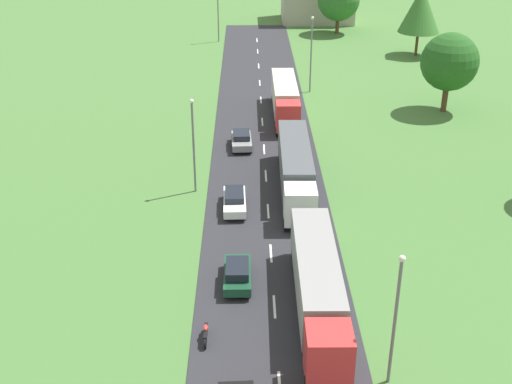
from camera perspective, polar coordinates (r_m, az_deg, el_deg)
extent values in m
cube|color=#2B2B30|center=(49.83, 1.17, -3.57)|extent=(10.00, 140.00, 0.06)
cube|color=white|center=(42.14, 1.59, -9.81)|extent=(0.16, 2.40, 0.01)
cube|color=white|center=(47.35, 1.29, -5.28)|extent=(0.16, 2.40, 0.01)
cube|color=white|center=(52.83, 1.05, -1.65)|extent=(0.16, 2.40, 0.01)
cube|color=white|center=(58.74, 0.85, 1.41)|extent=(0.16, 2.40, 0.01)
cube|color=white|center=(64.24, 0.70, 3.70)|extent=(0.16, 2.40, 0.01)
cube|color=white|center=(71.22, 0.55, 6.05)|extent=(0.16, 2.40, 0.01)
cube|color=white|center=(77.98, 0.42, 7.91)|extent=(0.16, 2.40, 0.01)
cube|color=white|center=(84.33, 0.32, 9.37)|extent=(0.16, 2.40, 0.01)
cube|color=white|center=(91.63, 0.23, 10.78)|extent=(0.16, 2.40, 0.01)
cube|color=white|center=(99.01, 0.15, 11.99)|extent=(0.16, 2.40, 0.01)
cube|color=white|center=(105.55, 0.08, 12.91)|extent=(0.16, 2.40, 0.01)
cube|color=red|center=(35.74, 6.24, -13.71)|extent=(2.46, 2.45, 2.97)
cube|color=black|center=(34.52, 6.49, -14.27)|extent=(2.10, 0.12, 1.31)
cube|color=gray|center=(41.49, 5.19, -6.88)|extent=(2.60, 11.67, 2.80)
cube|color=black|center=(42.39, 5.10, -8.68)|extent=(0.99, 11.07, 0.24)
cylinder|color=black|center=(45.43, 6.04, -6.22)|extent=(0.36, 1.00, 1.00)
cylinder|color=black|center=(45.25, 3.38, -6.25)|extent=(0.36, 1.00, 1.00)
cylinder|color=black|center=(46.60, 5.87, -5.29)|extent=(0.36, 1.00, 1.00)
cylinder|color=black|center=(46.43, 3.28, -5.31)|extent=(0.36, 1.00, 1.00)
cube|color=white|center=(49.96, 3.81, -1.06)|extent=(2.47, 2.50, 2.72)
cube|color=black|center=(48.70, 3.91, -1.19)|extent=(2.10, 0.13, 1.20)
cube|color=#4C5156|center=(56.59, 3.37, 2.78)|extent=(2.67, 11.93, 2.78)
cube|color=black|center=(57.25, 3.33, 1.32)|extent=(1.06, 11.31, 0.24)
cylinder|color=black|center=(50.15, 5.01, -2.76)|extent=(0.36, 1.00, 1.00)
cylinder|color=black|center=(50.01, 2.61, -2.77)|extent=(0.36, 1.00, 1.00)
cylinder|color=black|center=(60.60, 4.14, 2.68)|extent=(0.36, 1.00, 1.00)
cylinder|color=black|center=(60.48, 2.15, 2.68)|extent=(0.36, 1.00, 1.00)
cylinder|color=black|center=(61.90, 4.05, 3.21)|extent=(0.36, 1.00, 1.00)
cylinder|color=black|center=(61.79, 2.11, 3.22)|extent=(0.36, 1.00, 1.00)
cube|color=red|center=(67.27, 2.76, 6.52)|extent=(2.44, 2.24, 2.87)
cube|color=black|center=(66.10, 2.83, 6.62)|extent=(2.10, 0.10, 1.26)
cube|color=beige|center=(73.35, 2.47, 8.46)|extent=(2.50, 10.13, 2.79)
cube|color=black|center=(73.86, 2.45, 7.29)|extent=(0.90, 9.62, 0.24)
cylinder|color=black|center=(67.33, 3.66, 5.21)|extent=(0.35, 1.00, 1.00)
cylinder|color=black|center=(67.20, 1.87, 5.20)|extent=(0.35, 1.00, 1.00)
cylinder|color=black|center=(76.82, 3.11, 7.97)|extent=(0.35, 1.00, 1.00)
cylinder|color=black|center=(76.71, 1.53, 7.97)|extent=(0.35, 1.00, 1.00)
cylinder|color=black|center=(77.97, 3.05, 8.25)|extent=(0.35, 1.00, 1.00)
cylinder|color=black|center=(77.86, 1.50, 8.25)|extent=(0.35, 1.00, 1.00)
cube|color=#19472D|center=(43.90, -1.61, -7.14)|extent=(1.78, 4.20, 0.62)
cube|color=black|center=(43.39, -1.62, -6.62)|extent=(1.49, 2.35, 0.60)
cylinder|color=black|center=(45.28, -2.59, -6.47)|extent=(0.22, 0.64, 0.64)
cylinder|color=black|center=(45.26, -0.58, -6.46)|extent=(0.22, 0.64, 0.64)
cylinder|color=black|center=(42.92, -2.68, -8.55)|extent=(0.22, 0.64, 0.64)
cylinder|color=black|center=(42.90, -0.55, -8.54)|extent=(0.22, 0.64, 0.64)
cube|color=white|center=(52.84, -1.85, -0.87)|extent=(1.86, 4.61, 0.65)
cube|color=black|center=(52.78, -1.86, -0.21)|extent=(1.53, 2.60, 0.49)
cylinder|color=black|center=(51.62, -0.97, -1.97)|extent=(0.24, 0.65, 0.64)
cylinder|color=black|center=(51.62, -2.69, -2.00)|extent=(0.24, 0.65, 0.64)
cylinder|color=black|center=(54.37, -1.04, -0.40)|extent=(0.24, 0.65, 0.64)
cylinder|color=black|center=(54.37, -2.68, -0.43)|extent=(0.24, 0.65, 0.64)
cube|color=gray|center=(64.45, -1.25, 4.38)|extent=(2.05, 4.17, 0.64)
cube|color=black|center=(64.43, -1.26, 4.93)|extent=(1.67, 2.36, 0.52)
cylinder|color=black|center=(63.32, -0.44, 3.66)|extent=(0.25, 0.65, 0.64)
cylinder|color=black|center=(63.27, -1.96, 3.62)|extent=(0.25, 0.65, 0.64)
cylinder|color=black|center=(65.89, -0.56, 4.60)|extent=(0.25, 0.65, 0.64)
cylinder|color=black|center=(65.84, -2.03, 4.57)|extent=(0.25, 0.65, 0.64)
cylinder|color=black|center=(40.00, -4.29, -11.61)|extent=(0.12, 0.64, 0.64)
cylinder|color=black|center=(38.99, -4.39, -12.79)|extent=(0.14, 0.64, 0.64)
cube|color=black|center=(39.36, -4.35, -11.94)|extent=(0.20, 1.40, 0.36)
ellipsoid|color=red|center=(39.33, -4.35, -11.54)|extent=(0.28, 0.52, 0.28)
cylinder|color=slate|center=(35.33, 11.81, -11.04)|extent=(0.18, 0.18, 7.66)
sphere|color=silver|center=(33.10, 12.44, -5.60)|extent=(0.36, 0.36, 0.36)
cylinder|color=slate|center=(54.73, -5.37, 3.76)|extent=(0.18, 0.18, 7.86)
sphere|color=silver|center=(53.30, -5.56, 7.78)|extent=(0.36, 0.36, 0.36)
cylinder|color=slate|center=(80.12, 4.75, 11.54)|extent=(0.18, 0.18, 8.72)
sphere|color=silver|center=(79.08, 4.87, 14.67)|extent=(0.36, 0.36, 0.36)
cylinder|color=slate|center=(104.28, -3.27, 14.95)|extent=(0.18, 0.18, 8.10)
cylinder|color=#513823|center=(110.74, 7.00, 14.10)|extent=(0.57, 0.57, 2.85)
cylinder|color=#513823|center=(99.35, 13.64, 12.27)|extent=(0.39, 0.39, 3.36)
cone|color=#38702D|center=(98.31, 13.95, 15.01)|extent=(5.79, 5.79, 6.37)
cylinder|color=#513823|center=(76.90, 15.92, 7.84)|extent=(0.63, 0.63, 3.27)
sphere|color=#23561E|center=(75.78, 16.29, 10.68)|extent=(6.25, 6.25, 6.25)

